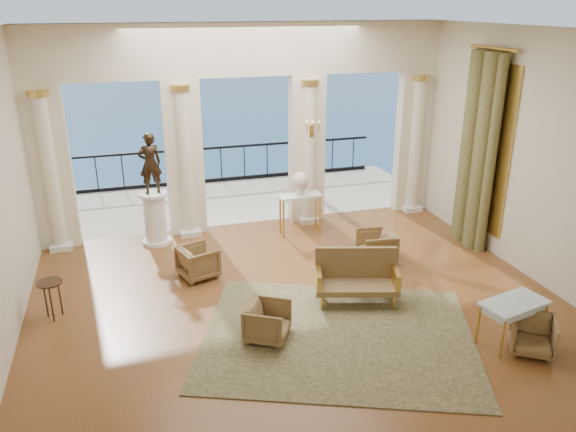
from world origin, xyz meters
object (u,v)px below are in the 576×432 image
object	(u,v)px
armchair_d	(198,260)
game_table	(514,306)
settee	(356,276)
statue	(150,163)
side_table	(50,287)
console_table	(300,201)
armchair_a	(267,320)
pedestal	(155,219)
armchair_b	(533,333)
armchair_c	(377,245)

from	to	relation	value
armchair_d	game_table	world-z (taller)	game_table
settee	statue	distance (m)	4.90
side_table	armchair_d	bearing A→B (deg)	17.98
armchair_d	console_table	distance (m)	2.95
armchair_a	pedestal	xyz separation A→B (m)	(-1.37, 4.24, 0.22)
armchair_b	settee	distance (m)	2.89
armchair_d	side_table	distance (m)	2.63
armchair_d	settee	distance (m)	3.01
armchair_a	armchair_b	bearing A→B (deg)	-81.41
armchair_a	side_table	xyz separation A→B (m)	(-3.22, 1.59, 0.25)
armchair_a	armchair_c	size ratio (longest dim) A/B	0.92
armchair_d	statue	xyz separation A→B (m)	(-0.64, 1.84, 1.44)
armchair_b	game_table	xyz separation A→B (m)	(-0.14, 0.32, 0.31)
console_table	statue	bearing A→B (deg)	172.43
armchair_b	console_table	xyz separation A→B (m)	(-1.90, 5.37, 0.43)
pedestal	statue	world-z (taller)	statue
console_table	armchair_a	bearing A→B (deg)	-115.89
pedestal	console_table	distance (m)	3.16
side_table	armchair_c	bearing A→B (deg)	4.46
side_table	statue	bearing A→B (deg)	55.09
armchair_c	statue	world-z (taller)	statue
armchair_a	armchair_d	bearing A→B (deg)	47.03
pedestal	console_table	size ratio (longest dim) A/B	1.19
armchair_c	console_table	bearing A→B (deg)	-144.97
pedestal	side_table	size ratio (longest dim) A/B	1.71
armchair_d	settee	world-z (taller)	settee
armchair_d	pedestal	world-z (taller)	pedestal
armchair_d	pedestal	distance (m)	1.96
armchair_c	side_table	xyz separation A→B (m)	(-6.00, -0.47, 0.22)
armchair_a	armchair_b	size ratio (longest dim) A/B	1.04
game_table	armchair_b	bearing A→B (deg)	-79.06
statue	settee	bearing A→B (deg)	121.98
statue	armchair_b	bearing A→B (deg)	121.82
side_table	pedestal	bearing A→B (deg)	55.09
statue	side_table	bearing A→B (deg)	45.47
statue	pedestal	bearing A→B (deg)	170.38
side_table	console_table	bearing A→B (deg)	24.94
armchair_c	settee	bearing A→B (deg)	-30.73
armchair_d	game_table	size ratio (longest dim) A/B	0.61
armchair_c	statue	size ratio (longest dim) A/B	0.55
settee	game_table	xyz separation A→B (m)	(1.76, -1.85, 0.16)
armchair_a	game_table	world-z (taller)	game_table
game_table	statue	world-z (taller)	statue
armchair_a	armchair_b	distance (m)	3.95
statue	console_table	bearing A→B (deg)	164.30
armchair_b	side_table	distance (m)	7.54
armchair_b	settee	xyz separation A→B (m)	(-1.90, 2.17, 0.15)
statue	console_table	world-z (taller)	statue
settee	pedestal	world-z (taller)	pedestal
armchair_c	pedestal	distance (m)	4.69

